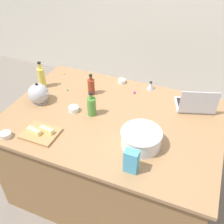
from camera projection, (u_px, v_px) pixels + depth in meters
ground_plane at (112, 185)px, 2.68m from camera, size 12.00×12.00×0.00m
wall_back at (172, 1)px, 3.35m from camera, size 8.00×0.10×2.60m
island_counter at (112, 155)px, 2.40m from camera, size 1.74×1.20×0.90m
laptop at (195, 104)px, 2.18m from camera, size 0.36×0.31×0.22m
mixing_bowl_large at (141, 138)px, 1.83m from camera, size 0.29×0.29×0.13m
bottle_olive at (92, 106)px, 2.10m from camera, size 0.07×0.07×0.21m
bottle_soy at (91, 86)px, 2.35m from camera, size 0.06×0.06×0.20m
bottle_oil at (42, 77)px, 2.42m from camera, size 0.07×0.07×0.26m
kettle at (39, 94)px, 2.25m from camera, size 0.21×0.18×0.20m
cutting_board at (41, 133)px, 1.96m from camera, size 0.26×0.21×0.02m
butter_stick_left at (34, 131)px, 1.94m from camera, size 0.11×0.05×0.04m
butter_stick_right at (47, 130)px, 1.95m from camera, size 0.11×0.05×0.04m
ramekin_small at (122, 81)px, 2.53m from camera, size 0.07×0.07×0.04m
ramekin_medium at (74, 109)px, 2.18m from camera, size 0.08×0.08×0.04m
ramekin_wide at (6, 135)px, 1.93m from camera, size 0.08×0.08×0.04m
kitchen_timer at (151, 86)px, 2.44m from camera, size 0.07×0.07×0.08m
candy_bag at (131, 161)px, 1.64m from camera, size 0.09×0.06×0.17m
candy_0 at (151, 152)px, 1.81m from camera, size 0.01×0.01×0.01m
candy_1 at (134, 92)px, 2.39m from camera, size 0.02×0.02×0.02m
candy_2 at (64, 73)px, 2.67m from camera, size 0.01×0.01×0.01m
candy_3 at (67, 90)px, 2.43m from camera, size 0.01×0.01×0.01m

